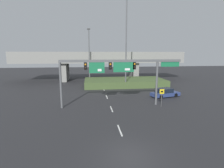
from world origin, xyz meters
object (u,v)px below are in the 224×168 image
signal_gantry (118,69)px  highway_light_pole_near (89,55)px  speed_limit_sign (162,95)px  parked_sedan_near_right (165,93)px  highway_light_pole_far (126,42)px

signal_gantry → highway_light_pole_near: 19.45m
highway_light_pole_near → signal_gantry: bearing=-79.0°
speed_limit_sign → highway_light_pole_near: 22.68m
signal_gantry → parked_sedan_near_right: 10.18m
highway_light_pole_far → parked_sedan_near_right: highway_light_pole_far is taller
highway_light_pole_far → parked_sedan_near_right: (4.99, -7.14, -8.46)m
parked_sedan_near_right → speed_limit_sign: bearing=-132.4°
highway_light_pole_far → highway_light_pole_near: bearing=131.6°
parked_sedan_near_right → signal_gantry: bearing=-168.4°
highway_light_pole_near → speed_limit_sign: bearing=-65.1°
parked_sedan_near_right → highway_light_pole_near: bearing=114.4°
signal_gantry → highway_light_pole_near: highway_light_pole_near is taller
highway_light_pole_near → highway_light_pole_far: highway_light_pole_far is taller
highway_light_pole_far → parked_sedan_near_right: size_ratio=3.57×
parked_sedan_near_right → highway_light_pole_far: bearing=110.8°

